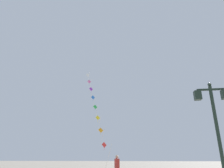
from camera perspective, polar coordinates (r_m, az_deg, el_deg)
name	(u,v)px	position (r m, az deg, el deg)	size (l,w,h in m)	color
twin_lantern_lamp_post	(215,115)	(9.60, 26.97, -7.73)	(1.42, 0.28, 4.66)	#1E2D23
kite_train	(95,107)	(22.19, -4.78, -6.37)	(4.74, 8.91, 12.48)	brown
kite_flyer	(117,168)	(14.94, 1.41, -22.49)	(0.41, 0.62, 1.71)	brown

